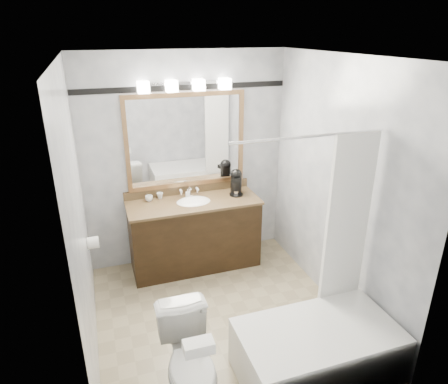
{
  "coord_description": "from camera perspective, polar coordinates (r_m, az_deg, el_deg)",
  "views": [
    {
      "loc": [
        -1.01,
        -3.1,
        2.69
      ],
      "look_at": [
        0.15,
        0.35,
        1.21
      ],
      "focal_mm": 32.0,
      "sensor_mm": 36.0,
      "label": 1
    }
  ],
  "objects": [
    {
      "name": "room",
      "position": [
        3.57,
        -0.45,
        -1.64
      ],
      "size": [
        2.42,
        2.62,
        2.52
      ],
      "color": "gray",
      "rests_on": "ground"
    },
    {
      "name": "cup_right",
      "position": [
        4.73,
        -9.15,
        -0.52
      ],
      "size": [
        0.09,
        0.09,
        0.07
      ],
      "primitive_type": "imported",
      "rotation": [
        0.0,
        0.0,
        0.19
      ],
      "color": "white",
      "rests_on": "vanity"
    },
    {
      "name": "soap_bottle_a",
      "position": [
        4.71,
        -5.2,
        -0.21
      ],
      "size": [
        0.05,
        0.05,
        0.1
      ],
      "primitive_type": "imported",
      "rotation": [
        0.0,
        0.0,
        -0.05
      ],
      "color": "white",
      "rests_on": "vanity"
    },
    {
      "name": "tp_roll",
      "position": [
        4.26,
        -18.19,
        -6.88
      ],
      "size": [
        0.11,
        0.12,
        0.12
      ],
      "primitive_type": "cylinder",
      "rotation": [
        0.0,
        1.57,
        0.0
      ],
      "color": "white",
      "rests_on": "room"
    },
    {
      "name": "tissue_box",
      "position": [
        2.8,
        -3.65,
        -21.19
      ],
      "size": [
        0.2,
        0.11,
        0.08
      ],
      "primitive_type": "cube",
      "rotation": [
        0.0,
        0.0,
        -0.02
      ],
      "color": "white",
      "rests_on": "toilet"
    },
    {
      "name": "bathtub",
      "position": [
        3.62,
        13.34,
        -20.27
      ],
      "size": [
        1.3,
        0.75,
        1.96
      ],
      "color": "white",
      "rests_on": "ground"
    },
    {
      "name": "coffee_maker",
      "position": [
        4.77,
        1.74,
        1.55
      ],
      "size": [
        0.17,
        0.2,
        0.31
      ],
      "rotation": [
        0.0,
        0.0,
        -0.32
      ],
      "color": "black",
      "rests_on": "vanity"
    },
    {
      "name": "cup_left",
      "position": [
        4.68,
        -10.67,
        -0.89
      ],
      "size": [
        0.11,
        0.11,
        0.07
      ],
      "primitive_type": "imported",
      "rotation": [
        0.0,
        0.0,
        0.43
      ],
      "color": "white",
      "rests_on": "vanity"
    },
    {
      "name": "mirror",
      "position": [
        4.65,
        -5.44,
        7.28
      ],
      "size": [
        1.4,
        0.04,
        1.1
      ],
      "color": "#9B7046",
      "rests_on": "room"
    },
    {
      "name": "accent_stripe",
      "position": [
        4.55,
        -5.75,
        14.64
      ],
      "size": [
        2.4,
        0.01,
        0.06
      ],
      "primitive_type": "cube",
      "color": "black",
      "rests_on": "room"
    },
    {
      "name": "vanity",
      "position": [
        4.8,
        -4.24,
        -5.8
      ],
      "size": [
        1.53,
        0.58,
        0.97
      ],
      "color": "black",
      "rests_on": "ground"
    },
    {
      "name": "vanity_light_bar",
      "position": [
        4.48,
        -5.57,
        14.96
      ],
      "size": [
        1.02,
        0.14,
        0.12
      ],
      "color": "silver",
      "rests_on": "room"
    },
    {
      "name": "toilet",
      "position": [
        3.28,
        -4.85,
        -23.14
      ],
      "size": [
        0.41,
        0.72,
        0.73
      ],
      "primitive_type": "imported",
      "rotation": [
        0.0,
        0.0,
        -0.01
      ],
      "color": "white",
      "rests_on": "ground"
    },
    {
      "name": "soap_bar",
      "position": [
        4.72,
        -4.94,
        -0.69
      ],
      "size": [
        0.08,
        0.07,
        0.02
      ],
      "primitive_type": "cube",
      "rotation": [
        0.0,
        0.0,
        -0.41
      ],
      "color": "beige",
      "rests_on": "vanity"
    }
  ]
}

